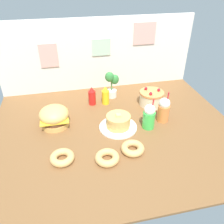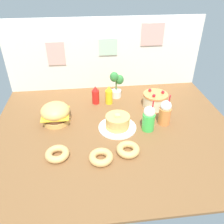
{
  "view_description": "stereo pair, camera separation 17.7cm",
  "coord_description": "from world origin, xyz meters",
  "px_view_note": "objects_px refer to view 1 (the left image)",
  "views": [
    {
      "loc": [
        -0.4,
        -1.65,
        1.3
      ],
      "look_at": [
        -0.01,
        0.1,
        0.13
      ],
      "focal_mm": 37.04,
      "sensor_mm": 36.0,
      "label": 1
    },
    {
      "loc": [
        -0.22,
        -1.68,
        1.3
      ],
      "look_at": [
        -0.01,
        0.1,
        0.13
      ],
      "focal_mm": 37.04,
      "sensor_mm": 36.0,
      "label": 2
    }
  ],
  "objects_px": {
    "donut_pink_glaze": "(62,157)",
    "donut_chocolate": "(107,158)",
    "pancake_stack": "(118,123)",
    "layer_cake": "(151,98)",
    "donut_vanilla": "(133,148)",
    "mustard_bottle": "(105,96)",
    "orange_float_cup": "(164,110)",
    "potted_plant": "(111,83)",
    "burger": "(54,116)",
    "ketchup_bottle": "(92,96)",
    "cream_soda_cup": "(149,116)"
  },
  "relations": [
    {
      "from": "cream_soda_cup",
      "to": "donut_vanilla",
      "type": "height_order",
      "value": "cream_soda_cup"
    },
    {
      "from": "donut_pink_glaze",
      "to": "donut_chocolate",
      "type": "distance_m",
      "value": 0.35
    },
    {
      "from": "cream_soda_cup",
      "to": "donut_vanilla",
      "type": "distance_m",
      "value": 0.38
    },
    {
      "from": "ketchup_bottle",
      "to": "mustard_bottle",
      "type": "xyz_separation_m",
      "value": [
        0.14,
        -0.02,
        0.0
      ]
    },
    {
      "from": "ketchup_bottle",
      "to": "mustard_bottle",
      "type": "height_order",
      "value": "same"
    },
    {
      "from": "donut_pink_glaze",
      "to": "burger",
      "type": "bearing_deg",
      "value": 95.47
    },
    {
      "from": "orange_float_cup",
      "to": "mustard_bottle",
      "type": "bearing_deg",
      "value": 138.01
    },
    {
      "from": "mustard_bottle",
      "to": "orange_float_cup",
      "type": "height_order",
      "value": "orange_float_cup"
    },
    {
      "from": "cream_soda_cup",
      "to": "orange_float_cup",
      "type": "distance_m",
      "value": 0.19
    },
    {
      "from": "cream_soda_cup",
      "to": "donut_pink_glaze",
      "type": "bearing_deg",
      "value": -161.42
    },
    {
      "from": "donut_pink_glaze",
      "to": "donut_chocolate",
      "type": "xyz_separation_m",
      "value": [
        0.34,
        -0.08,
        0.0
      ]
    },
    {
      "from": "mustard_bottle",
      "to": "orange_float_cup",
      "type": "bearing_deg",
      "value": -41.99
    },
    {
      "from": "pancake_stack",
      "to": "mustard_bottle",
      "type": "xyz_separation_m",
      "value": [
        -0.03,
        0.46,
        0.04
      ]
    },
    {
      "from": "burger",
      "to": "layer_cake",
      "type": "relative_size",
      "value": 1.06
    },
    {
      "from": "layer_cake",
      "to": "donut_vanilla",
      "type": "bearing_deg",
      "value": -121.21
    },
    {
      "from": "donut_pink_glaze",
      "to": "potted_plant",
      "type": "distance_m",
      "value": 1.1
    },
    {
      "from": "pancake_stack",
      "to": "potted_plant",
      "type": "xyz_separation_m",
      "value": [
        0.06,
        0.6,
        0.11
      ]
    },
    {
      "from": "ketchup_bottle",
      "to": "pancake_stack",
      "type": "bearing_deg",
      "value": -70.1
    },
    {
      "from": "cream_soda_cup",
      "to": "donut_pink_glaze",
      "type": "relative_size",
      "value": 1.61
    },
    {
      "from": "ketchup_bottle",
      "to": "donut_vanilla",
      "type": "height_order",
      "value": "ketchup_bottle"
    },
    {
      "from": "ketchup_bottle",
      "to": "potted_plant",
      "type": "distance_m",
      "value": 0.27
    },
    {
      "from": "ketchup_bottle",
      "to": "cream_soda_cup",
      "type": "bearing_deg",
      "value": -49.8
    },
    {
      "from": "donut_vanilla",
      "to": "potted_plant",
      "type": "distance_m",
      "value": 0.94
    },
    {
      "from": "orange_float_cup",
      "to": "donut_vanilla",
      "type": "bearing_deg",
      "value": -138.69
    },
    {
      "from": "ketchup_bottle",
      "to": "donut_pink_glaze",
      "type": "xyz_separation_m",
      "value": [
        -0.35,
        -0.8,
        -0.06
      ]
    },
    {
      "from": "ketchup_bottle",
      "to": "donut_chocolate",
      "type": "distance_m",
      "value": 0.88
    },
    {
      "from": "potted_plant",
      "to": "ketchup_bottle",
      "type": "bearing_deg",
      "value": -154.09
    },
    {
      "from": "pancake_stack",
      "to": "cream_soda_cup",
      "type": "height_order",
      "value": "cream_soda_cup"
    },
    {
      "from": "pancake_stack",
      "to": "donut_vanilla",
      "type": "height_order",
      "value": "pancake_stack"
    },
    {
      "from": "potted_plant",
      "to": "burger",
      "type": "bearing_deg",
      "value": -146.48
    },
    {
      "from": "mustard_bottle",
      "to": "donut_vanilla",
      "type": "distance_m",
      "value": 0.8
    },
    {
      "from": "orange_float_cup",
      "to": "potted_plant",
      "type": "distance_m",
      "value": 0.69
    },
    {
      "from": "mustard_bottle",
      "to": "ketchup_bottle",
      "type": "bearing_deg",
      "value": 172.37
    },
    {
      "from": "burger",
      "to": "pancake_stack",
      "type": "xyz_separation_m",
      "value": [
        0.57,
        -0.17,
        -0.04
      ]
    },
    {
      "from": "layer_cake",
      "to": "pancake_stack",
      "type": "bearing_deg",
      "value": -143.08
    },
    {
      "from": "layer_cake",
      "to": "ketchup_bottle",
      "type": "height_order",
      "value": "ketchup_bottle"
    },
    {
      "from": "burger",
      "to": "pancake_stack",
      "type": "height_order",
      "value": "burger"
    },
    {
      "from": "cream_soda_cup",
      "to": "orange_float_cup",
      "type": "relative_size",
      "value": 1.0
    },
    {
      "from": "orange_float_cup",
      "to": "donut_chocolate",
      "type": "xyz_separation_m",
      "value": [
        -0.63,
        -0.42,
        -0.09
      ]
    },
    {
      "from": "pancake_stack",
      "to": "ketchup_bottle",
      "type": "xyz_separation_m",
      "value": [
        -0.17,
        0.48,
        0.04
      ]
    },
    {
      "from": "pancake_stack",
      "to": "cream_soda_cup",
      "type": "relative_size",
      "value": 1.13
    },
    {
      "from": "layer_cake",
      "to": "orange_float_cup",
      "type": "relative_size",
      "value": 0.83
    },
    {
      "from": "pancake_stack",
      "to": "layer_cake",
      "type": "xyz_separation_m",
      "value": [
        0.44,
        0.33,
        0.02
      ]
    },
    {
      "from": "pancake_stack",
      "to": "donut_pink_glaze",
      "type": "relative_size",
      "value": 1.83
    },
    {
      "from": "ketchup_bottle",
      "to": "donut_pink_glaze",
      "type": "distance_m",
      "value": 0.88
    },
    {
      "from": "layer_cake",
      "to": "ketchup_bottle",
      "type": "xyz_separation_m",
      "value": [
        -0.62,
        0.15,
        0.02
      ]
    },
    {
      "from": "layer_cake",
      "to": "donut_chocolate",
      "type": "height_order",
      "value": "layer_cake"
    },
    {
      "from": "burger",
      "to": "pancake_stack",
      "type": "bearing_deg",
      "value": -16.93
    },
    {
      "from": "pancake_stack",
      "to": "orange_float_cup",
      "type": "relative_size",
      "value": 1.13
    },
    {
      "from": "layer_cake",
      "to": "cream_soda_cup",
      "type": "bearing_deg",
      "value": -113.77
    }
  ]
}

